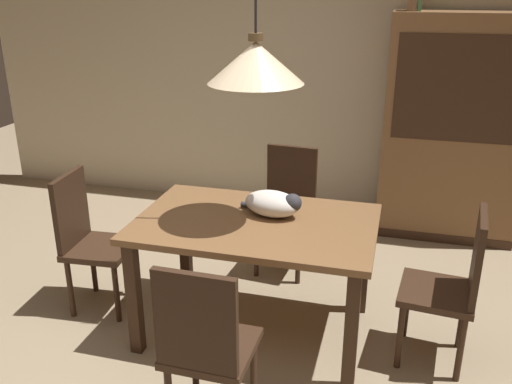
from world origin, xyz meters
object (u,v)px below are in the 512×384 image
object	(u,v)px
hutch_bookcase	(452,134)
dining_table	(256,236)
chair_near_front	(205,343)
chair_right_side	(453,282)
pendant_lamp	(256,62)
cat_sleeping	(274,203)
chair_left_side	(88,236)
chair_far_back	(287,204)

from	to	relation	value
hutch_bookcase	dining_table	bearing A→B (deg)	-123.13
dining_table	chair_near_front	bearing A→B (deg)	-90.08
dining_table	chair_right_side	world-z (taller)	chair_right_side
chair_right_side	pendant_lamp	world-z (taller)	pendant_lamp
chair_right_side	pendant_lamp	distance (m)	1.61
pendant_lamp	hutch_bookcase	bearing A→B (deg)	56.87
cat_sleeping	hutch_bookcase	world-z (taller)	hutch_bookcase
dining_table	chair_left_side	xyz separation A→B (m)	(-1.13, -0.01, -0.14)
chair_near_front	pendant_lamp	distance (m)	1.45
chair_far_back	hutch_bookcase	world-z (taller)	hutch_bookcase
cat_sleeping	pendant_lamp	distance (m)	0.85
dining_table	cat_sleeping	size ratio (longest dim) A/B	3.53
cat_sleeping	dining_table	bearing A→B (deg)	-129.42
hutch_bookcase	pendant_lamp	bearing A→B (deg)	-123.13
chair_right_side	hutch_bookcase	distance (m)	1.86
chair_right_side	chair_left_side	world-z (taller)	same
dining_table	cat_sleeping	distance (m)	0.22
chair_far_back	pendant_lamp	distance (m)	1.45
chair_near_front	pendant_lamp	world-z (taller)	pendant_lamp
chair_right_side	hutch_bookcase	xyz separation A→B (m)	(0.05, 1.82, 0.38)
chair_right_side	hutch_bookcase	world-z (taller)	hutch_bookcase
chair_near_front	chair_left_side	size ratio (longest dim) A/B	1.00
chair_right_side	dining_table	bearing A→B (deg)	179.60
chair_left_side	hutch_bookcase	bearing A→B (deg)	38.17
chair_right_side	chair_far_back	bearing A→B (deg)	141.69
chair_right_side	hutch_bookcase	bearing A→B (deg)	88.33
dining_table	chair_near_front	size ratio (longest dim) A/B	1.51
chair_left_side	chair_far_back	size ratio (longest dim) A/B	1.00
cat_sleeping	chair_left_side	bearing A→B (deg)	-174.94
dining_table	cat_sleeping	world-z (taller)	cat_sleeping
chair_far_back	pendant_lamp	world-z (taller)	pendant_lamp
chair_left_side	chair_far_back	distance (m)	1.44
chair_right_side	chair_far_back	xyz separation A→B (m)	(-1.12, 0.89, 0.00)
chair_near_front	chair_far_back	bearing A→B (deg)	89.75
dining_table	chair_left_side	size ratio (longest dim) A/B	1.51
chair_far_back	hutch_bookcase	size ratio (longest dim) A/B	0.50
dining_table	chair_far_back	world-z (taller)	chair_far_back
cat_sleeping	pendant_lamp	bearing A→B (deg)	-129.42
chair_right_side	chair_near_front	bearing A→B (deg)	-142.37
chair_near_front	chair_far_back	distance (m)	1.76
cat_sleeping	chair_right_side	bearing A→B (deg)	-5.98
chair_left_side	cat_sleeping	bearing A→B (deg)	5.06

